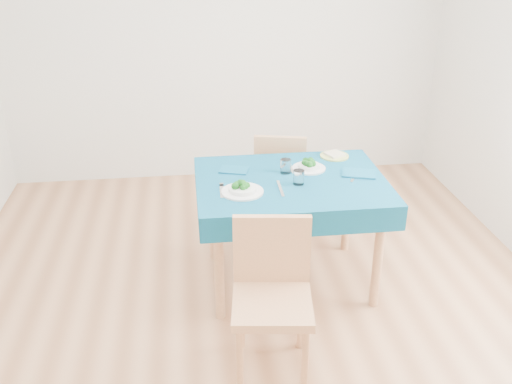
{
  "coord_description": "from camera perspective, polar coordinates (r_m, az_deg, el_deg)",
  "views": [
    {
      "loc": [
        -0.37,
        -2.91,
        2.24
      ],
      "look_at": [
        0.0,
        0.0,
        0.85
      ],
      "focal_mm": 40.0,
      "sensor_mm": 36.0,
      "label": 1
    }
  ],
  "objects": [
    {
      "name": "room_shell",
      "position": [
        3.07,
        -0.0,
        8.43
      ],
      "size": [
        4.02,
        4.52,
        2.73
      ],
      "color": "#99633F",
      "rests_on": "ground"
    },
    {
      "name": "table",
      "position": [
        3.81,
        3.38,
        -3.96
      ],
      "size": [
        1.2,
        0.91,
        0.76
      ],
      "primitive_type": "cube",
      "color": "navy",
      "rests_on": "ground"
    },
    {
      "name": "chair_near",
      "position": [
        3.0,
        1.65,
        -9.67
      ],
      "size": [
        0.47,
        0.51,
        1.04
      ],
      "primitive_type": "cube",
      "rotation": [
        0.0,
        0.0,
        -0.13
      ],
      "color": "tan",
      "rests_on": "ground"
    },
    {
      "name": "chair_far",
      "position": [
        4.4,
        2.52,
        1.69
      ],
      "size": [
        0.47,
        0.49,
        0.95
      ],
      "primitive_type": "cube",
      "rotation": [
        0.0,
        0.0,
        2.9
      ],
      "color": "tan",
      "rests_on": "ground"
    },
    {
      "name": "bowl_near",
      "position": [
        3.44,
        -1.37,
        0.54
      ],
      "size": [
        0.26,
        0.26,
        0.08
      ],
      "primitive_type": null,
      "color": "white",
      "rests_on": "table"
    },
    {
      "name": "bowl_far",
      "position": [
        3.79,
        5.32,
        2.76
      ],
      "size": [
        0.22,
        0.22,
        0.07
      ],
      "primitive_type": null,
      "color": "white",
      "rests_on": "table"
    },
    {
      "name": "fork_near",
      "position": [
        3.48,
        -3.42,
        0.1
      ],
      "size": [
        0.03,
        0.2,
        0.0
      ],
      "primitive_type": "cube",
      "rotation": [
        0.0,
        0.0,
        -0.04
      ],
      "color": "silver",
      "rests_on": "table"
    },
    {
      "name": "knife_near",
      "position": [
        3.5,
        2.47,
        0.35
      ],
      "size": [
        0.02,
        0.23,
        0.0
      ],
      "primitive_type": "cube",
      "rotation": [
        0.0,
        0.0,
        -0.02
      ],
      "color": "silver",
      "rests_on": "table"
    },
    {
      "name": "fork_far",
      "position": [
        3.8,
        3.53,
        2.4
      ],
      "size": [
        0.04,
        0.19,
        0.0
      ],
      "primitive_type": "cube",
      "rotation": [
        0.0,
        0.0,
        0.07
      ],
      "color": "silver",
      "rests_on": "table"
    },
    {
      "name": "knife_far",
      "position": [
        3.74,
        9.86,
        1.66
      ],
      "size": [
        0.12,
        0.21,
        0.0
      ],
      "primitive_type": "cube",
      "rotation": [
        0.0,
        0.0,
        -0.47
      ],
      "color": "silver",
      "rests_on": "table"
    },
    {
      "name": "napkin_near",
      "position": [
        3.76,
        -2.2,
        2.22
      ],
      "size": [
        0.21,
        0.18,
        0.01
      ],
      "primitive_type": "cube",
      "rotation": [
        0.0,
        0.0,
        -0.3
      ],
      "color": "navy",
      "rests_on": "table"
    },
    {
      "name": "napkin_far",
      "position": [
        3.76,
        10.26,
        1.84
      ],
      "size": [
        0.25,
        0.21,
        0.01
      ],
      "primitive_type": "cube",
      "rotation": [
        0.0,
        0.0,
        -0.31
      ],
      "color": "navy",
      "rests_on": "table"
    },
    {
      "name": "tumbler_center",
      "position": [
        3.72,
        2.98,
        2.61
      ],
      "size": [
        0.07,
        0.07,
        0.09
      ],
      "primitive_type": "cylinder",
      "color": "white",
      "rests_on": "table"
    },
    {
      "name": "tumbler_side",
      "position": [
        3.56,
        4.29,
        1.49
      ],
      "size": [
        0.07,
        0.07,
        0.09
      ],
      "primitive_type": "cylinder",
      "color": "white",
      "rests_on": "table"
    },
    {
      "name": "side_plate",
      "position": [
        4.03,
        7.85,
        3.59
      ],
      "size": [
        0.2,
        0.2,
        0.01
      ],
      "primitive_type": "cylinder",
      "color": "#AFBE5C",
      "rests_on": "table"
    },
    {
      "name": "bread_slice",
      "position": [
        4.02,
        7.86,
        3.77
      ],
      "size": [
        0.15,
        0.15,
        0.02
      ],
      "primitive_type": "cube",
      "rotation": [
        0.0,
        0.0,
        0.43
      ],
      "color": "beige",
      "rests_on": "side_plate"
    }
  ]
}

